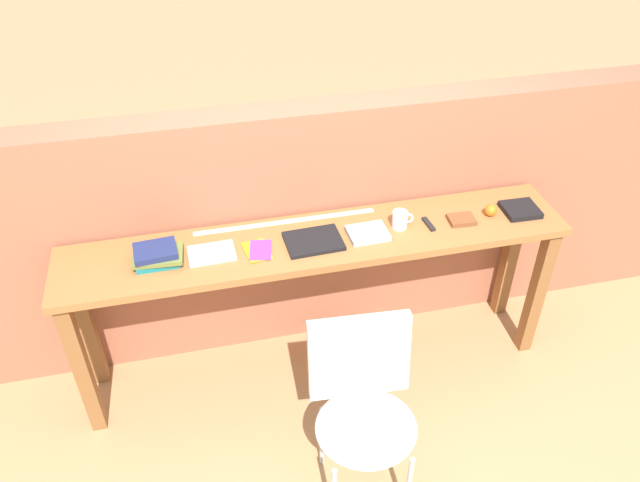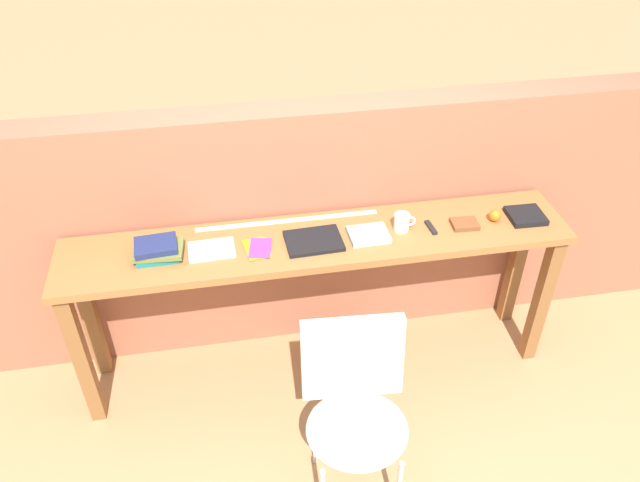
{
  "view_description": "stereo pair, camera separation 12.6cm",
  "coord_description": "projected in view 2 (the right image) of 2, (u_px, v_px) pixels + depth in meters",
  "views": [
    {
      "loc": [
        -0.54,
        -2.06,
        2.7
      ],
      "look_at": [
        0.0,
        0.25,
        0.9
      ],
      "focal_mm": 35.0,
      "sensor_mm": 36.0,
      "label": 1
    },
    {
      "loc": [
        -0.42,
        -2.08,
        2.7
      ],
      "look_at": [
        0.0,
        0.25,
        0.9
      ],
      "focal_mm": 35.0,
      "sensor_mm": 36.0,
      "label": 2
    }
  ],
  "objects": [
    {
      "name": "ground_plane",
      "position": [
        328.0,
        403.0,
        3.32
      ],
      "size": [
        40.0,
        40.0,
        0.0
      ],
      "primitive_type": "plane",
      "color": "tan"
    },
    {
      "name": "brick_wall_back",
      "position": [
        307.0,
        227.0,
        3.4
      ],
      "size": [
        6.0,
        0.2,
        1.42
      ],
      "primitive_type": "cube",
      "color": "#9E5B42",
      "rests_on": "ground"
    },
    {
      "name": "sideboard",
      "position": [
        318.0,
        261.0,
        3.11
      ],
      "size": [
        2.5,
        0.44,
        0.88
      ],
      "color": "#996033",
      "rests_on": "ground"
    },
    {
      "name": "chair_white_moulded",
      "position": [
        355.0,
        405.0,
        2.67
      ],
      "size": [
        0.47,
        0.48,
        0.89
      ],
      "color": "white",
      "rests_on": "ground"
    },
    {
      "name": "book_stack_leftmost",
      "position": [
        157.0,
        250.0,
        2.89
      ],
      "size": [
        0.24,
        0.18,
        0.08
      ],
      "color": "#19757A",
      "rests_on": "sideboard"
    },
    {
      "name": "magazine_cycling",
      "position": [
        212.0,
        250.0,
        2.94
      ],
      "size": [
        0.22,
        0.16,
        0.01
      ],
      "primitive_type": "cube",
      "rotation": [
        0.0,
        0.0,
        0.03
      ],
      "color": "#9E9EA3",
      "rests_on": "sideboard"
    },
    {
      "name": "pamphlet_pile_colourful",
      "position": [
        258.0,
        248.0,
        2.95
      ],
      "size": [
        0.15,
        0.18,
        0.01
      ],
      "color": "green",
      "rests_on": "sideboard"
    },
    {
      "name": "book_open_centre",
      "position": [
        314.0,
        241.0,
        2.99
      ],
      "size": [
        0.28,
        0.21,
        0.02
      ],
      "primitive_type": "cube",
      "rotation": [
        0.0,
        0.0,
        0.04
      ],
      "color": "black",
      "rests_on": "sideboard"
    },
    {
      "name": "book_grey_hardcover",
      "position": [
        369.0,
        235.0,
        3.03
      ],
      "size": [
        0.2,
        0.16,
        0.03
      ],
      "primitive_type": "cube",
      "rotation": [
        0.0,
        0.0,
        0.03
      ],
      "color": "#9E9EA3",
      "rests_on": "sideboard"
    },
    {
      "name": "mug",
      "position": [
        402.0,
        222.0,
        3.06
      ],
      "size": [
        0.11,
        0.08,
        0.09
      ],
      "color": "white",
      "rests_on": "sideboard"
    },
    {
      "name": "multitool_folded",
      "position": [
        431.0,
        227.0,
        3.08
      ],
      "size": [
        0.03,
        0.11,
        0.02
      ],
      "primitive_type": "cube",
      "rotation": [
        0.0,
        0.0,
        0.08
      ],
      "color": "black",
      "rests_on": "sideboard"
    },
    {
      "name": "leather_journal_brown",
      "position": [
        465.0,
        224.0,
        3.1
      ],
      "size": [
        0.14,
        0.11,
        0.02
      ],
      "primitive_type": "cube",
      "rotation": [
        0.0,
        0.0,
        -0.06
      ],
      "color": "brown",
      "rests_on": "sideboard"
    },
    {
      "name": "sports_ball_small",
      "position": [
        495.0,
        216.0,
        3.13
      ],
      "size": [
        0.06,
        0.06,
        0.06
      ],
      "primitive_type": "sphere",
      "color": "orange",
      "rests_on": "sideboard"
    },
    {
      "name": "book_repair_rightmost",
      "position": [
        526.0,
        216.0,
        3.15
      ],
      "size": [
        0.18,
        0.17,
        0.03
      ],
      "primitive_type": "cube",
      "rotation": [
        0.0,
        0.0,
        -0.03
      ],
      "color": "black",
      "rests_on": "sideboard"
    },
    {
      "name": "ruler_metal_back_edge",
      "position": [
        288.0,
        221.0,
        3.14
      ],
      "size": [
        0.92,
        0.03,
        0.0
      ],
      "primitive_type": "cube",
      "color": "silver",
      "rests_on": "sideboard"
    }
  ]
}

